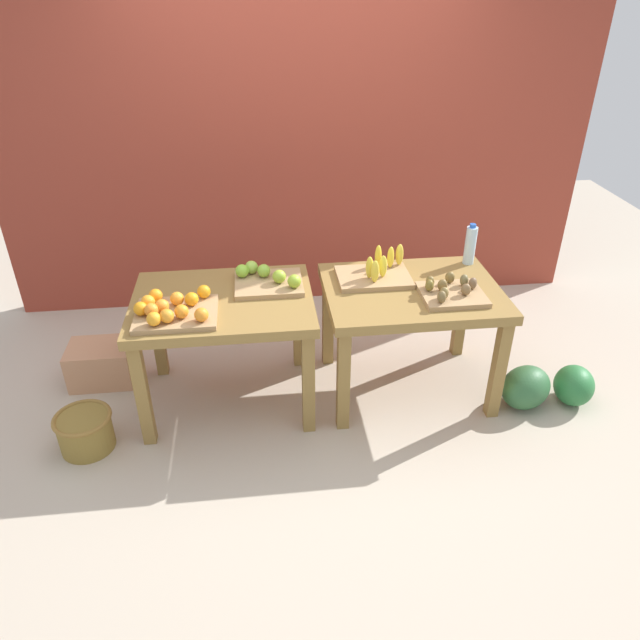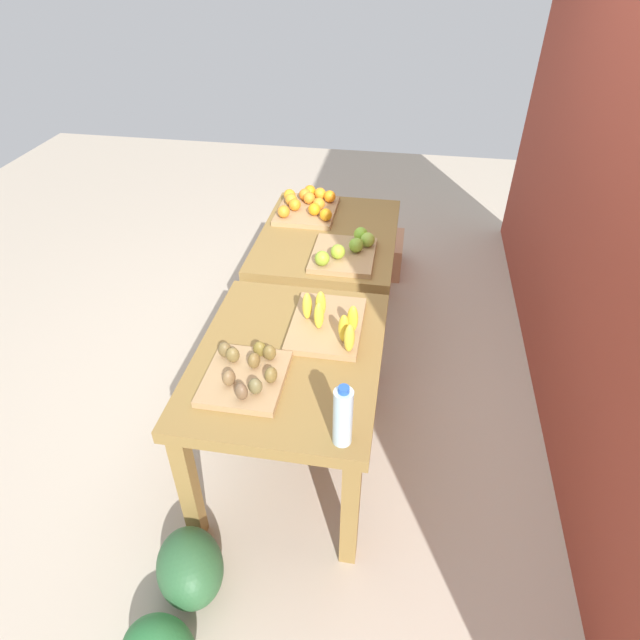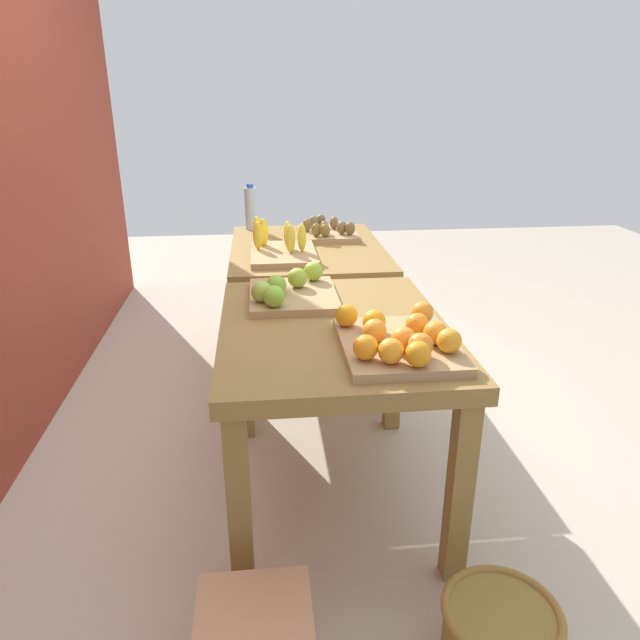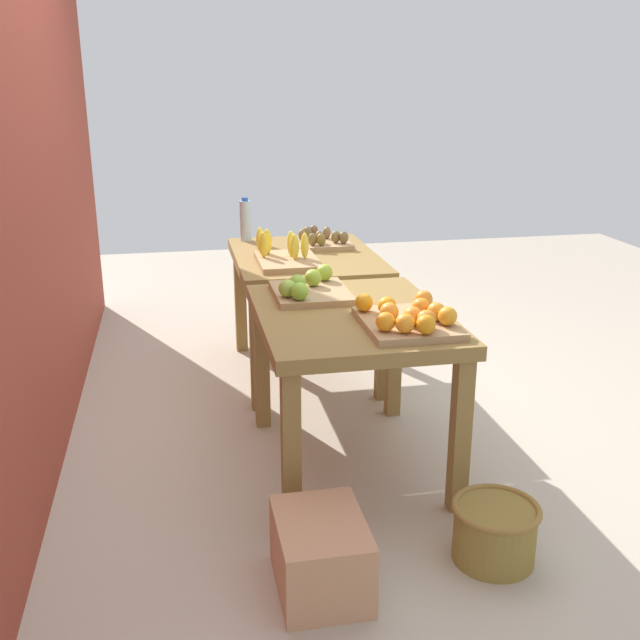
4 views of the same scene
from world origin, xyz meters
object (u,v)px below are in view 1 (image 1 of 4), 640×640
at_px(orange_bin, 173,310).
at_px(watermelon_pile, 546,386).
at_px(apple_bin, 268,280).
at_px(display_table_left, 224,314).
at_px(display_table_right, 411,303).
at_px(wicker_basket, 85,431).
at_px(kiwi_bin, 451,292).
at_px(banana_crate, 376,273).
at_px(cardboard_produce_box, 102,363).
at_px(water_bottle, 470,245).

height_order(orange_bin, watermelon_pile, orange_bin).
bearing_deg(apple_bin, display_table_left, -152.90).
height_order(display_table_right, orange_bin, orange_bin).
distance_m(orange_bin, apple_bin, 0.61).
relative_size(display_table_right, wicker_basket, 3.23).
bearing_deg(kiwi_bin, display_table_left, 174.29).
xyz_separation_m(display_table_left, orange_bin, (-0.26, -0.18, 0.15)).
bearing_deg(watermelon_pile, banana_crate, 157.50).
bearing_deg(apple_bin, wicker_basket, -155.60).
bearing_deg(display_table_left, kiwi_bin, -5.71).
distance_m(banana_crate, cardboard_produce_box, 1.88).
distance_m(orange_bin, watermelon_pile, 2.29).
bearing_deg(banana_crate, wicker_basket, -164.10).
distance_m(display_table_left, display_table_right, 1.12).
height_order(display_table_right, kiwi_bin, kiwi_bin).
bearing_deg(cardboard_produce_box, watermelon_pile, -11.71).
xyz_separation_m(display_table_right, apple_bin, (-0.85, 0.14, 0.14)).
xyz_separation_m(display_table_right, orange_bin, (-1.38, -0.18, 0.15)).
bearing_deg(display_table_right, wicker_basket, -169.70).
bearing_deg(orange_bin, watermelon_pile, -2.63).
relative_size(display_table_right, banana_crate, 2.36).
xyz_separation_m(banana_crate, cardboard_produce_box, (-1.77, 0.16, -0.63)).
bearing_deg(kiwi_bin, display_table_right, 145.39).
bearing_deg(display_table_left, orange_bin, -145.56).
bearing_deg(cardboard_produce_box, orange_bin, -39.24).
relative_size(orange_bin, water_bottle, 1.69).
xyz_separation_m(display_table_left, apple_bin, (0.27, 0.14, 0.14)).
xyz_separation_m(orange_bin, wicker_basket, (-0.55, -0.17, -0.65)).
distance_m(orange_bin, water_bottle, 1.88).
relative_size(apple_bin, banana_crate, 0.93).
relative_size(orange_bin, watermelon_pile, 0.64).
xyz_separation_m(apple_bin, wicker_basket, (-1.07, -0.49, -0.64)).
distance_m(apple_bin, cardboard_produce_box, 1.28).
height_order(apple_bin, kiwi_bin, apple_bin).
xyz_separation_m(display_table_left, cardboard_produce_box, (-0.84, 0.30, -0.49)).
height_order(display_table_left, watermelon_pile, display_table_left).
xyz_separation_m(banana_crate, watermelon_pile, (1.02, -0.42, -0.64)).
bearing_deg(watermelon_pile, apple_bin, 166.12).
xyz_separation_m(banana_crate, kiwi_bin, (0.38, -0.28, -0.01)).
height_order(banana_crate, wicker_basket, banana_crate).
relative_size(apple_bin, water_bottle, 1.54).
xyz_separation_m(display_table_right, watermelon_pile, (0.82, -0.28, -0.49)).
bearing_deg(watermelon_pile, orange_bin, 177.37).
relative_size(watermelon_pile, cardboard_produce_box, 1.75).
bearing_deg(display_table_right, apple_bin, 170.83).
height_order(orange_bin, cardboard_produce_box, orange_bin).
distance_m(apple_bin, banana_crate, 0.66).
distance_m(kiwi_bin, water_bottle, 0.50).
bearing_deg(banana_crate, watermelon_pile, -22.50).
distance_m(display_table_right, apple_bin, 0.87).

